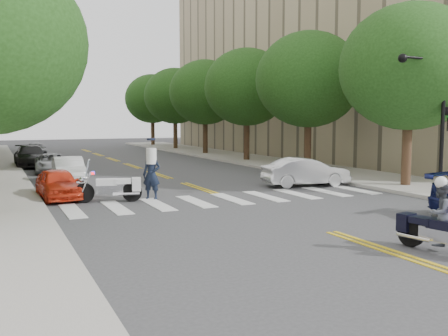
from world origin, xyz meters
TOP-DOWN VIEW (x-y plane):
  - ground at (0.00, 0.00)m, footprint 140.00×140.00m
  - sidewalk_right at (9.50, 22.00)m, footprint 5.00×60.00m
  - building_right at (26.00, 26.00)m, footprint 26.00×44.00m
  - tree_r_0 at (8.80, 6.00)m, footprint 6.40×6.40m
  - tree_r_1 at (8.80, 14.00)m, footprint 6.40×6.40m
  - tree_r_2 at (8.80, 22.00)m, footprint 6.40×6.40m
  - tree_r_3 at (8.80, 30.00)m, footprint 6.40×6.40m
  - tree_r_4 at (8.80, 38.00)m, footprint 6.40×6.40m
  - tree_r_5 at (8.80, 46.00)m, footprint 6.40×6.40m
  - traffic_signal_pole at (7.72, 3.50)m, footprint 2.82×0.42m
  - motorcycle_police at (0.98, -2.82)m, footprint 0.86×2.27m
  - motorcycle_parked at (-4.42, 7.77)m, footprint 2.54×1.01m
  - officer_standing at (-2.91, 7.82)m, footprint 0.86×0.81m
  - convertible at (4.94, 8.50)m, footprint 4.31×2.09m
  - parked_car_a at (-6.30, 9.50)m, footprint 1.64×3.67m
  - parked_car_b at (-5.20, 14.50)m, footprint 1.51×3.99m
  - parked_car_c at (-5.43, 19.92)m, footprint 2.15×4.21m
  - parked_car_d at (-6.30, 24.50)m, footprint 2.02×4.90m
  - parked_car_e at (-5.20, 34.00)m, footprint 1.57×3.69m

SIDE VIEW (x-z plane):
  - ground at x=0.00m, z-range 0.00..0.00m
  - sidewalk_right at x=9.50m, z-range 0.00..0.15m
  - parked_car_c at x=-5.43m, z-range 0.00..1.14m
  - motorcycle_parked at x=-4.42m, z-range -0.25..1.41m
  - parked_car_a at x=-6.30m, z-range 0.00..1.23m
  - parked_car_e at x=-5.20m, z-range 0.00..1.24m
  - parked_car_b at x=-5.20m, z-range 0.00..1.30m
  - convertible at x=4.94m, z-range 0.00..1.36m
  - parked_car_d at x=-6.30m, z-range 0.00..1.42m
  - motorcycle_police at x=0.98m, z-range -0.10..1.75m
  - officer_standing at x=-2.91m, z-range 0.00..1.97m
  - traffic_signal_pole at x=7.72m, z-range 0.72..6.72m
  - tree_r_0 at x=8.80m, z-range 1.33..9.78m
  - tree_r_1 at x=8.80m, z-range 1.33..9.78m
  - tree_r_2 at x=8.80m, z-range 1.33..9.78m
  - tree_r_3 at x=8.80m, z-range 1.33..9.78m
  - tree_r_4 at x=8.80m, z-range 1.33..9.78m
  - tree_r_5 at x=8.80m, z-range 1.33..9.78m
  - building_right at x=26.00m, z-range 0.00..22.00m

